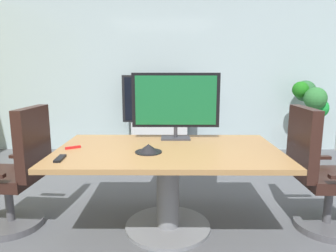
{
  "coord_description": "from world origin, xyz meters",
  "views": [
    {
      "loc": [
        0.16,
        -2.27,
        1.41
      ],
      "look_at": [
        0.14,
        0.49,
        0.89
      ],
      "focal_mm": 32.51,
      "sensor_mm": 36.0,
      "label": 1
    }
  ],
  "objects_px": {
    "tv_monitor": "(176,102)",
    "office_chair_left": "(17,179)",
    "potted_plant": "(309,109)",
    "conference_table": "(168,170)",
    "remote_control": "(60,158)",
    "office_chair_right": "(320,180)",
    "wall_display_unit": "(160,128)",
    "conference_phone": "(148,149)"
  },
  "relations": [
    {
      "from": "potted_plant",
      "to": "remote_control",
      "type": "xyz_separation_m",
      "value": [
        -3.02,
        -2.56,
        -0.05
      ]
    },
    {
      "from": "office_chair_left",
      "to": "conference_phone",
      "type": "bearing_deg",
      "value": 87.87
    },
    {
      "from": "tv_monitor",
      "to": "remote_control",
      "type": "relative_size",
      "value": 4.94
    },
    {
      "from": "wall_display_unit",
      "to": "potted_plant",
      "type": "height_order",
      "value": "wall_display_unit"
    },
    {
      "from": "potted_plant",
      "to": "conference_phone",
      "type": "relative_size",
      "value": 5.57
    },
    {
      "from": "potted_plant",
      "to": "conference_table",
      "type": "bearing_deg",
      "value": -134.71
    },
    {
      "from": "wall_display_unit",
      "to": "remote_control",
      "type": "bearing_deg",
      "value": -103.44
    },
    {
      "from": "conference_table",
      "to": "office_chair_left",
      "type": "relative_size",
      "value": 1.73
    },
    {
      "from": "office_chair_right",
      "to": "potted_plant",
      "type": "height_order",
      "value": "potted_plant"
    },
    {
      "from": "office_chair_right",
      "to": "wall_display_unit",
      "type": "distance_m",
      "value": 2.83
    },
    {
      "from": "conference_phone",
      "to": "remote_control",
      "type": "height_order",
      "value": "conference_phone"
    },
    {
      "from": "office_chair_left",
      "to": "wall_display_unit",
      "type": "relative_size",
      "value": 0.83
    },
    {
      "from": "tv_monitor",
      "to": "office_chair_left",
      "type": "bearing_deg",
      "value": -165.21
    },
    {
      "from": "office_chair_right",
      "to": "wall_display_unit",
      "type": "xyz_separation_m",
      "value": [
        -1.48,
        2.41,
        -0.01
      ]
    },
    {
      "from": "office_chair_right",
      "to": "remote_control",
      "type": "bearing_deg",
      "value": 98.65
    },
    {
      "from": "office_chair_left",
      "to": "conference_phone",
      "type": "height_order",
      "value": "office_chair_left"
    },
    {
      "from": "conference_table",
      "to": "conference_phone",
      "type": "height_order",
      "value": "conference_phone"
    },
    {
      "from": "tv_monitor",
      "to": "remote_control",
      "type": "bearing_deg",
      "value": -141.2
    },
    {
      "from": "office_chair_right",
      "to": "tv_monitor",
      "type": "bearing_deg",
      "value": 73.07
    },
    {
      "from": "conference_table",
      "to": "tv_monitor",
      "type": "relative_size",
      "value": 2.25
    },
    {
      "from": "office_chair_left",
      "to": "potted_plant",
      "type": "xyz_separation_m",
      "value": [
        3.53,
        2.22,
        0.33
      ]
    },
    {
      "from": "conference_table",
      "to": "wall_display_unit",
      "type": "xyz_separation_m",
      "value": [
        -0.15,
        2.42,
        -0.1
      ]
    },
    {
      "from": "wall_display_unit",
      "to": "remote_control",
      "type": "height_order",
      "value": "wall_display_unit"
    },
    {
      "from": "remote_control",
      "to": "wall_display_unit",
      "type": "bearing_deg",
      "value": 73.52
    },
    {
      "from": "tv_monitor",
      "to": "potted_plant",
      "type": "xyz_separation_m",
      "value": [
        2.14,
        1.85,
        -0.3
      ]
    },
    {
      "from": "conference_table",
      "to": "office_chair_right",
      "type": "bearing_deg",
      "value": 0.35
    },
    {
      "from": "wall_display_unit",
      "to": "potted_plant",
      "type": "xyz_separation_m",
      "value": [
        2.36,
        -0.18,
        0.35
      ]
    },
    {
      "from": "conference_table",
      "to": "office_chair_right",
      "type": "relative_size",
      "value": 1.73
    },
    {
      "from": "office_chair_right",
      "to": "potted_plant",
      "type": "relative_size",
      "value": 0.89
    },
    {
      "from": "conference_table",
      "to": "remote_control",
      "type": "distance_m",
      "value": 0.89
    },
    {
      "from": "office_chair_left",
      "to": "wall_display_unit",
      "type": "xyz_separation_m",
      "value": [
        1.17,
        2.4,
        -0.01
      ]
    },
    {
      "from": "potted_plant",
      "to": "remote_control",
      "type": "relative_size",
      "value": 7.21
    },
    {
      "from": "conference_table",
      "to": "remote_control",
      "type": "relative_size",
      "value": 11.12
    },
    {
      "from": "wall_display_unit",
      "to": "conference_phone",
      "type": "height_order",
      "value": "wall_display_unit"
    },
    {
      "from": "office_chair_left",
      "to": "tv_monitor",
      "type": "height_order",
      "value": "tv_monitor"
    },
    {
      "from": "office_chair_left",
      "to": "potted_plant",
      "type": "relative_size",
      "value": 0.89
    },
    {
      "from": "office_chair_left",
      "to": "conference_table",
      "type": "bearing_deg",
      "value": 93.86
    },
    {
      "from": "conference_table",
      "to": "conference_phone",
      "type": "relative_size",
      "value": 8.59
    },
    {
      "from": "office_chair_left",
      "to": "office_chair_right",
      "type": "bearing_deg",
      "value": 94.34
    },
    {
      "from": "conference_table",
      "to": "tv_monitor",
      "type": "bearing_deg",
      "value": 79.2
    },
    {
      "from": "remote_control",
      "to": "tv_monitor",
      "type": "bearing_deg",
      "value": 35.76
    },
    {
      "from": "tv_monitor",
      "to": "potted_plant",
      "type": "bearing_deg",
      "value": 40.87
    }
  ]
}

